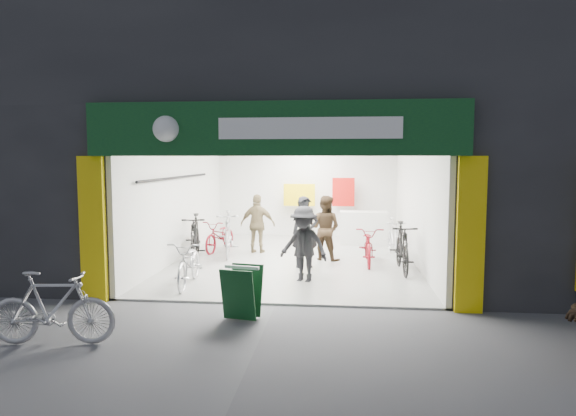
% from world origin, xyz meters
% --- Properties ---
extents(ground, '(60.00, 60.00, 0.00)m').
position_xyz_m(ground, '(0.00, 0.00, 0.00)').
color(ground, '#56565B').
rests_on(ground, ground).
extents(building, '(17.00, 10.27, 8.00)m').
position_xyz_m(building, '(0.91, 4.99, 4.31)').
color(building, '#232326').
rests_on(building, ground).
extents(bike_left_front, '(0.76, 1.84, 0.94)m').
position_xyz_m(bike_left_front, '(-1.88, 1.17, 0.47)').
color(bike_left_front, silver).
rests_on(bike_left_front, ground).
extents(bike_left_midfront, '(0.91, 2.01, 1.17)m').
position_xyz_m(bike_left_midfront, '(-2.50, 3.72, 0.58)').
color(bike_left_midfront, black).
rests_on(bike_left_midfront, ground).
extents(bike_left_midback, '(0.92, 1.77, 0.88)m').
position_xyz_m(bike_left_midback, '(-2.15, 4.96, 0.44)').
color(bike_left_midback, maroon).
rests_on(bike_left_midback, ground).
extents(bike_left_back, '(0.91, 2.05, 1.19)m').
position_xyz_m(bike_left_back, '(-1.80, 4.37, 0.60)').
color(bike_left_back, '#AAAAAF').
rests_on(bike_left_back, ground).
extents(bike_right_front, '(0.56, 1.90, 1.14)m').
position_xyz_m(bike_right_front, '(2.50, 2.86, 0.57)').
color(bike_right_front, black).
rests_on(bike_right_front, ground).
extents(bike_right_mid, '(0.65, 1.81, 0.95)m').
position_xyz_m(bike_right_mid, '(1.80, 3.65, 0.47)').
color(bike_right_mid, maroon).
rests_on(bike_right_mid, ground).
extents(bike_right_back, '(0.61, 1.71, 1.01)m').
position_xyz_m(bike_right_back, '(2.50, 4.72, 0.50)').
color(bike_right_back, silver).
rests_on(bike_right_back, ground).
extents(parked_bike, '(1.76, 0.68, 1.03)m').
position_xyz_m(parked_bike, '(-2.80, -2.17, 0.52)').
color(parked_bike, '#ADACB1').
rests_on(parked_bike, ground).
extents(customer_a, '(0.71, 0.57, 1.69)m').
position_xyz_m(customer_a, '(0.31, 3.02, 0.85)').
color(customer_a, black).
rests_on(customer_a, ground).
extents(customer_b, '(0.96, 0.86, 1.64)m').
position_xyz_m(customer_b, '(0.74, 4.02, 0.82)').
color(customer_b, '#3C2B1B').
rests_on(customer_b, ground).
extents(customer_c, '(1.17, 0.91, 1.59)m').
position_xyz_m(customer_c, '(0.38, 1.69, 0.80)').
color(customer_c, black).
rests_on(customer_c, ground).
extents(customer_d, '(0.98, 0.48, 1.61)m').
position_xyz_m(customer_d, '(-1.08, 4.76, 0.81)').
color(customer_d, olive).
rests_on(customer_d, ground).
extents(sandwich_board, '(0.64, 0.65, 0.84)m').
position_xyz_m(sandwich_board, '(-0.42, -0.82, 0.46)').
color(sandwich_board, '#0F3C1A').
rests_on(sandwich_board, ground).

